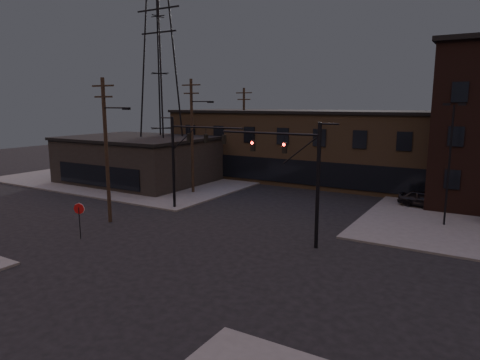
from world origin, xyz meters
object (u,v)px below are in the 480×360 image
car_crossing (326,180)px  parked_car_lot_a (424,199)px  traffic_signal_far (185,153)px  traffic_signal_near (301,170)px  stop_sign (79,212)px

car_crossing → parked_car_lot_a: bearing=-8.3°
traffic_signal_far → car_crossing: size_ratio=1.81×
parked_car_lot_a → traffic_signal_far: bearing=132.8°
traffic_signal_near → car_crossing: size_ratio=1.81×
stop_sign → car_crossing: (8.04, 26.33, -1.12)m
traffic_signal_near → traffic_signal_far: size_ratio=1.00×
traffic_signal_far → stop_sign: (-1.28, -9.99, -3.17)m
traffic_signal_near → stop_sign: size_ratio=3.23×
traffic_signal_far → traffic_signal_near: bearing=-16.2°
traffic_signal_far → car_crossing: traffic_signal_far is taller
traffic_signal_near → car_crossing: traffic_signal_near is taller
traffic_signal_near → parked_car_lot_a: 16.15m
traffic_signal_far → parked_car_lot_a: traffic_signal_far is taller
traffic_signal_near → traffic_signal_far: (-12.07, 3.50, 0.08)m
parked_car_lot_a → traffic_signal_near: bearing=169.9°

